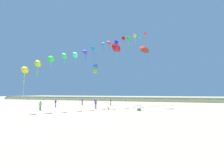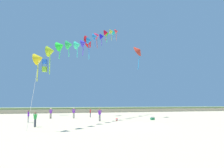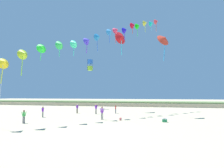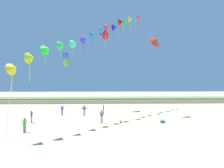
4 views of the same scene
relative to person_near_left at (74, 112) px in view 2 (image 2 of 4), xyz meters
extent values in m
plane|color=#C1B28E|center=(4.66, -13.37, -1.02)|extent=(240.00, 240.00, 0.00)
cube|color=tan|center=(4.66, 24.66, -0.55)|extent=(120.00, 10.26, 0.93)
cube|color=#6B844C|center=(4.66, 24.66, 0.05)|extent=(120.00, 8.72, 0.53)
cylinder|color=gray|center=(0.08, -0.02, -0.57)|extent=(0.13, 0.13, 0.88)
cylinder|color=gray|center=(-0.08, 0.02, -0.57)|extent=(0.13, 0.13, 0.88)
cylinder|color=purple|center=(0.00, 0.00, 0.18)|extent=(0.23, 0.23, 0.63)
cylinder|color=purple|center=(0.19, -0.05, 0.23)|extent=(0.22, 0.14, 0.60)
cylinder|color=purple|center=(-0.19, 0.05, 0.23)|extent=(0.22, 0.14, 0.60)
sphere|color=tan|center=(0.00, 0.00, 0.62)|extent=(0.24, 0.24, 0.24)
cylinder|color=#474C56|center=(-5.21, -11.30, -0.62)|extent=(0.12, 0.12, 0.79)
cylinder|color=#474C56|center=(-5.30, -11.40, -0.62)|extent=(0.12, 0.12, 0.79)
cylinder|color=green|center=(-5.26, -11.35, 0.06)|extent=(0.21, 0.21, 0.56)
cylinder|color=green|center=(-5.13, -11.22, 0.10)|extent=(0.19, 0.19, 0.53)
cylinder|color=green|center=(-5.38, -11.48, 0.10)|extent=(0.19, 0.19, 0.53)
sphere|color=brown|center=(-5.26, -11.35, 0.45)|extent=(0.21, 0.21, 0.21)
cylinder|color=gray|center=(-6.45, -5.81, -0.61)|extent=(0.12, 0.12, 0.81)
cylinder|color=gray|center=(-6.47, -5.96, -0.61)|extent=(0.12, 0.12, 0.81)
cylinder|color=purple|center=(-6.46, -5.89, 0.08)|extent=(0.21, 0.21, 0.57)
cylinder|color=purple|center=(-6.43, -5.70, 0.12)|extent=(0.11, 0.20, 0.54)
cylinder|color=purple|center=(-6.48, -6.07, 0.12)|extent=(0.11, 0.20, 0.54)
sphere|color=brown|center=(-6.46, -5.89, 0.48)|extent=(0.22, 0.22, 0.22)
cylinder|color=#726656|center=(-3.60, 0.32, -0.58)|extent=(0.13, 0.13, 0.87)
cylinder|color=#726656|center=(-3.75, 0.35, -0.58)|extent=(0.13, 0.13, 0.87)
cylinder|color=purple|center=(-3.68, 0.34, 0.16)|extent=(0.23, 0.23, 0.61)
cylinder|color=purple|center=(-3.48, 0.30, 0.20)|extent=(0.22, 0.13, 0.58)
cylinder|color=purple|center=(-3.87, 0.38, 0.20)|extent=(0.22, 0.13, 0.58)
sphere|color=beige|center=(-3.68, 0.34, 0.59)|extent=(0.23, 0.23, 0.23)
cylinder|color=#282D4C|center=(3.15, 1.81, -0.63)|extent=(0.11, 0.11, 0.78)
cylinder|color=#282D4C|center=(3.14, 1.68, -0.63)|extent=(0.11, 0.11, 0.78)
cylinder|color=red|center=(3.15, 1.74, 0.04)|extent=(0.21, 0.21, 0.55)
cylinder|color=red|center=(3.15, 1.92, 0.08)|extent=(0.09, 0.19, 0.52)
cylinder|color=red|center=(3.14, 1.57, 0.08)|extent=(0.09, 0.19, 0.52)
sphere|color=brown|center=(3.15, 1.74, 0.43)|extent=(0.21, 0.21, 0.21)
cylinder|color=gray|center=(2.83, -6.45, -0.57)|extent=(0.13, 0.13, 0.88)
cylinder|color=gray|center=(2.98, -6.42, -0.57)|extent=(0.13, 0.13, 0.88)
cylinder|color=purple|center=(2.90, -6.43, 0.18)|extent=(0.23, 0.23, 0.63)
cylinder|color=purple|center=(2.71, -6.48, 0.23)|extent=(0.22, 0.13, 0.60)
cylinder|color=purple|center=(3.10, -6.39, 0.23)|extent=(0.22, 0.13, 0.60)
sphere|color=#9E7051|center=(2.90, -6.43, 0.62)|extent=(0.24, 0.24, 0.24)
cone|color=yellow|center=(-4.88, -14.83, 5.55)|extent=(1.32, 1.40, 1.22)
cylinder|color=#D6E539|center=(-4.96, -14.96, 4.38)|extent=(0.13, 0.22, 1.92)
cone|color=#A9D022|center=(-3.87, -13.35, 6.71)|extent=(1.17, 1.32, 1.14)
cylinder|color=#95E539|center=(-3.95, -13.48, 5.41)|extent=(0.09, 0.21, 2.17)
cone|color=#24F134|center=(-2.86, -11.62, 7.83)|extent=(1.40, 1.44, 1.23)
cylinder|color=#39E570|center=(-2.94, -11.74, 6.95)|extent=(0.19, 0.14, 1.31)
cone|color=#2DCA55|center=(-1.72, -9.51, 8.68)|extent=(1.23, 1.34, 1.15)
cylinder|color=#39E58E|center=(-1.80, -9.64, 7.79)|extent=(0.14, 0.14, 1.34)
cone|color=#39E9A5|center=(-0.50, -7.91, 9.21)|extent=(1.29, 1.35, 1.15)
cylinder|color=#39E5CC|center=(-0.58, -8.04, 8.24)|extent=(0.09, 0.14, 1.51)
cone|color=#423ADD|center=(0.58, -5.93, 10.15)|extent=(1.28, 1.37, 1.22)
cylinder|color=#6A39E5|center=(0.50, -6.06, 9.10)|extent=(0.22, 0.15, 1.68)
cone|color=#1D7BC0|center=(1.67, -4.44, 11.10)|extent=(1.15, 1.32, 1.13)
cylinder|color=#3973E5|center=(1.59, -4.57, 9.85)|extent=(0.22, 0.09, 2.05)
cone|color=#277FC9|center=(3.06, -2.36, 12.58)|extent=(1.30, 1.36, 1.16)
cylinder|color=#396DE5|center=(2.98, -2.49, 11.52)|extent=(0.15, 0.14, 1.67)
cone|color=#E13055|center=(3.76, -0.71, 13.38)|extent=(1.37, 1.42, 1.21)
cylinder|color=#E53E39|center=(3.68, -0.84, 12.08)|extent=(0.17, 0.31, 2.17)
cone|color=#1C15CD|center=(5.04, 1.00, 13.88)|extent=(1.13, 1.31, 1.11)
cylinder|color=#6839E5|center=(4.97, 0.87, 12.85)|extent=(0.08, 0.20, 1.61)
cone|color=red|center=(6.33, 2.70, 15.36)|extent=(1.22, 1.30, 1.10)
cylinder|color=#E54A39|center=(6.25, 2.58, 14.40)|extent=(0.25, 0.14, 1.47)
cone|color=#10D30D|center=(7.09, 4.71, 15.93)|extent=(1.24, 1.31, 1.11)
cylinder|color=#39E560|center=(7.01, 4.58, 14.79)|extent=(0.17, 0.21, 1.86)
cone|color=gold|center=(8.49, 6.26, 17.04)|extent=(1.15, 1.31, 1.12)
cylinder|color=#BBE539|center=(8.41, 6.13, 15.96)|extent=(0.20, 0.08, 1.72)
cone|color=#11C0AF|center=(9.74, 8.28, 17.65)|extent=(1.15, 1.31, 1.12)
cylinder|color=#39CDE5|center=(9.66, 8.15, 16.74)|extent=(0.10, 0.14, 1.39)
cone|color=#EC3944|center=(10.84, 9.77, 18.64)|extent=(1.22, 1.32, 1.11)
cylinder|color=#E55839|center=(10.77, 9.64, 17.41)|extent=(0.14, 0.31, 2.02)
cylinder|color=silver|center=(-5.27, -14.77, 2.37)|extent=(0.94, 0.47, 6.79)
cone|color=red|center=(11.56, -1.02, 11.22)|extent=(2.69, 2.62, 2.20)
cone|color=#2D9DE5|center=(11.56, -1.02, 11.24)|extent=(1.51, 1.47, 1.23)
cylinder|color=#2D9DE5|center=(11.56, -1.02, 9.29)|extent=(0.35, 0.48, 3.23)
cube|color=#93D931|center=(-5.20, 11.28, 8.88)|extent=(1.08, 1.08, 1.09)
cube|color=blue|center=(-5.20, 11.28, 10.51)|extent=(1.08, 1.08, 1.09)
cylinder|color=black|center=(-5.74, 10.88, 9.69)|extent=(0.04, 0.04, 2.72)
cylinder|color=black|center=(-4.79, 10.75, 9.69)|extent=(0.04, 0.04, 2.72)
cylinder|color=black|center=(-4.66, 11.69, 9.69)|extent=(0.04, 0.04, 2.72)
cylinder|color=black|center=(-5.61, 11.82, 9.69)|extent=(0.04, 0.04, 2.72)
cone|color=red|center=(3.55, 5.94, 14.35)|extent=(2.85, 2.98, 2.84)
cone|color=#2DCBE5|center=(3.55, 5.94, 14.37)|extent=(1.61, 1.68, 1.58)
cylinder|color=#2DCBE5|center=(3.55, 5.94, 12.26)|extent=(0.18, 0.43, 3.35)
cube|color=#23844C|center=(10.98, -6.77, -0.84)|extent=(0.56, 0.40, 0.36)
cube|color=silver|center=(10.98, -6.77, -0.63)|extent=(0.58, 0.41, 0.06)
cylinder|color=black|center=(10.98, -6.77, -0.57)|extent=(0.45, 0.03, 0.03)
sphere|color=red|center=(5.42, -6.44, -0.84)|extent=(0.36, 0.36, 0.36)
cylinder|color=white|center=(5.42, -6.44, -0.84)|extent=(0.36, 0.36, 0.09)
camera|label=1|loc=(14.36, -32.16, 1.98)|focal=24.00mm
camera|label=2|loc=(-3.77, -34.00, 1.43)|focal=32.00mm
camera|label=3|loc=(9.34, -29.33, 2.34)|focal=28.00mm
camera|label=4|loc=(3.12, -32.92, 4.13)|focal=32.00mm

